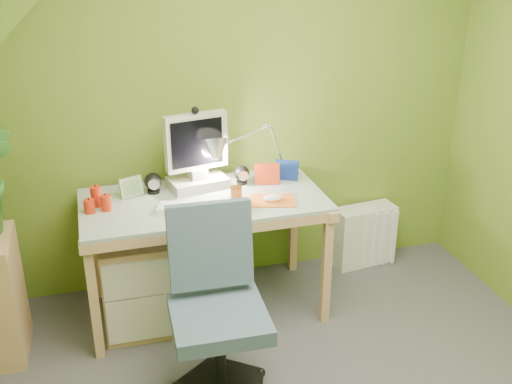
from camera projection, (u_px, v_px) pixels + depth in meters
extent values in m
cube|color=olive|center=(231.00, 103.00, 3.72)|extent=(3.20, 0.01, 2.40)
cube|color=white|center=(22.00, 50.00, 1.81)|extent=(1.10, 3.20, 1.10)
cube|color=white|center=(194.00, 208.00, 3.34)|extent=(0.42, 0.25, 0.02)
cube|color=orange|center=(273.00, 201.00, 3.45)|extent=(0.30, 0.24, 0.01)
ellipsoid|color=white|center=(273.00, 198.00, 3.44)|extent=(0.13, 0.10, 0.04)
cylinder|color=#8D3E14|center=(236.00, 194.00, 3.44)|extent=(0.08, 0.08, 0.09)
cube|color=red|center=(267.00, 174.00, 3.66)|extent=(0.15, 0.05, 0.13)
cube|color=navy|center=(287.00, 170.00, 3.73)|extent=(0.14, 0.08, 0.12)
cube|color=#A1BC81|center=(131.00, 187.00, 3.49)|extent=(0.13, 0.07, 0.12)
cube|color=silver|center=(364.00, 235.00, 4.22)|extent=(0.45, 0.23, 0.43)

